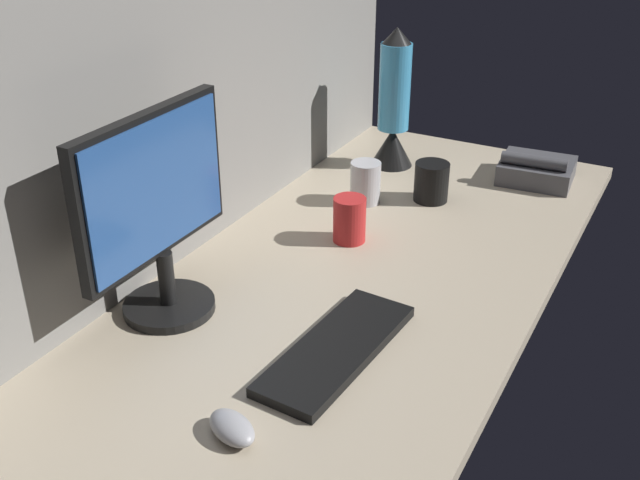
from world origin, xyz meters
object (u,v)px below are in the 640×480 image
object	(u,v)px
lava_lamp	(394,110)
desk_phone	(536,170)
mouse	(232,428)
mug_steel	(365,182)
mug_black_travel	(431,182)
mug_red_plastic	(349,219)
keyboard	(337,349)
monitor	(156,208)

from	to	relation	value
lava_lamp	desk_phone	size ratio (longest dim) A/B	1.91
mouse	mug_steel	xyz separation A→B (cm)	(88.09, 18.89, 3.67)
lava_lamp	mug_black_travel	bearing A→B (deg)	-133.21
mug_red_plastic	mug_black_travel	bearing A→B (deg)	-16.00
keyboard	lava_lamp	bearing A→B (deg)	21.10
desk_phone	monitor	bearing A→B (deg)	153.97
monitor	mouse	size ratio (longest dim) A/B	4.21
mouse	desk_phone	xyz separation A→B (cm)	(122.23, -16.11, 1.49)
mug_red_plastic	mug_steel	bearing A→B (deg)	15.61
monitor	mug_red_plastic	xyz separation A→B (cm)	(43.22, -18.77, -16.74)
mug_red_plastic	monitor	bearing A→B (deg)	156.53
mouse	lava_lamp	world-z (taller)	lava_lamp
mug_black_travel	lava_lamp	world-z (taller)	lava_lamp
lava_lamp	desk_phone	distance (cm)	42.01
keyboard	mouse	size ratio (longest dim) A/B	3.85
mug_red_plastic	lava_lamp	xyz separation A→B (cm)	(47.24, 9.99, 10.92)
keyboard	desk_phone	bearing A→B (deg)	-3.29
mug_steel	mug_red_plastic	world-z (taller)	same
keyboard	mug_steel	world-z (taller)	mug_steel
mouse	mug_steel	size ratio (longest dim) A/B	0.89
mug_black_travel	desk_phone	world-z (taller)	mug_black_travel
mouse	desk_phone	distance (cm)	123.30
keyboard	mug_black_travel	bearing A→B (deg)	10.97
keyboard	mug_steel	distance (cm)	65.74
mug_black_travel	desk_phone	bearing A→B (deg)	-39.36
lava_lamp	mug_red_plastic	bearing A→B (deg)	-168.05
mug_red_plastic	lava_lamp	distance (cm)	49.50
mug_steel	keyboard	bearing A→B (deg)	-159.10
monitor	mouse	distance (cm)	44.80
mug_steel	desk_phone	world-z (taller)	mug_steel
mug_black_travel	mug_red_plastic	world-z (taller)	mug_red_plastic
lava_lamp	desk_phone	xyz separation A→B (cm)	(7.73, -39.17, -13.07)
desk_phone	mug_steel	bearing A→B (deg)	134.29
mug_black_travel	mug_red_plastic	xyz separation A→B (cm)	(-29.82, 8.55, 0.28)
keyboard	mug_red_plastic	world-z (taller)	mug_red_plastic
lava_lamp	mug_steel	bearing A→B (deg)	-171.02
monitor	mug_black_travel	bearing A→B (deg)	-20.51
mouse	mug_steel	world-z (taller)	mug_steel
mouse	mug_steel	bearing A→B (deg)	35.18
monitor	lava_lamp	distance (cm)	91.07
mug_black_travel	monitor	bearing A→B (deg)	159.49
mug_steel	mug_red_plastic	size ratio (longest dim) A/B	1.01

